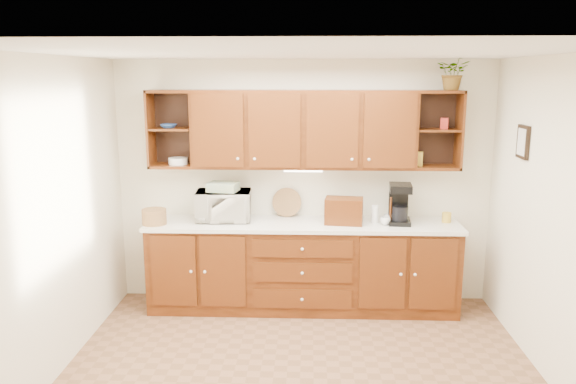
# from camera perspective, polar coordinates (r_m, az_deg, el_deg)

# --- Properties ---
(floor) EXTENTS (4.00, 4.00, 0.00)m
(floor) POSITION_cam_1_polar(r_m,az_deg,el_deg) (4.85, 1.23, -18.39)
(floor) COLOR brown
(floor) RESTS_ON ground
(ceiling) EXTENTS (4.00, 4.00, 0.00)m
(ceiling) POSITION_cam_1_polar(r_m,az_deg,el_deg) (4.20, 1.40, 13.99)
(ceiling) COLOR white
(ceiling) RESTS_ON back_wall
(back_wall) EXTENTS (4.00, 0.00, 4.00)m
(back_wall) POSITION_cam_1_polar(r_m,az_deg,el_deg) (6.05, 1.57, 0.95)
(back_wall) COLOR #EEE6C8
(back_wall) RESTS_ON floor
(left_wall) EXTENTS (0.00, 3.50, 3.50)m
(left_wall) POSITION_cam_1_polar(r_m,az_deg,el_deg) (4.81, -23.30, -2.89)
(left_wall) COLOR #EEE6C8
(left_wall) RESTS_ON floor
(right_wall) EXTENTS (0.00, 3.50, 3.50)m
(right_wall) POSITION_cam_1_polar(r_m,az_deg,el_deg) (4.76, 26.20, -3.29)
(right_wall) COLOR #EEE6C8
(right_wall) RESTS_ON floor
(base_cabinets) EXTENTS (3.20, 0.60, 0.90)m
(base_cabinets) POSITION_cam_1_polar(r_m,az_deg,el_deg) (5.98, 1.49, -7.61)
(base_cabinets) COLOR #341605
(base_cabinets) RESTS_ON floor
(countertop) EXTENTS (3.24, 0.64, 0.04)m
(countertop) POSITION_cam_1_polar(r_m,az_deg,el_deg) (5.83, 1.51, -3.29)
(countertop) COLOR silver
(countertop) RESTS_ON base_cabinets
(upper_cabinets) EXTENTS (3.20, 0.33, 0.80)m
(upper_cabinets) POSITION_cam_1_polar(r_m,az_deg,el_deg) (5.81, 1.68, 6.40)
(upper_cabinets) COLOR #341605
(upper_cabinets) RESTS_ON back_wall
(undercabinet_light) EXTENTS (0.40, 0.05, 0.02)m
(undercabinet_light) POSITION_cam_1_polar(r_m,az_deg,el_deg) (5.81, 1.55, 2.20)
(undercabinet_light) COLOR white
(undercabinet_light) RESTS_ON upper_cabinets
(framed_picture) EXTENTS (0.03, 0.24, 0.30)m
(framed_picture) POSITION_cam_1_polar(r_m,az_deg,el_deg) (5.47, 22.77, 4.71)
(framed_picture) COLOR black
(framed_picture) RESTS_ON right_wall
(wicker_basket) EXTENTS (0.31, 0.31, 0.16)m
(wicker_basket) POSITION_cam_1_polar(r_m,az_deg,el_deg) (5.90, -13.43, -2.45)
(wicker_basket) COLOR #9B6E40
(wicker_basket) RESTS_ON countertop
(microwave) EXTENTS (0.59, 0.42, 0.31)m
(microwave) POSITION_cam_1_polar(r_m,az_deg,el_deg) (5.92, -6.57, -1.39)
(microwave) COLOR silver
(microwave) RESTS_ON countertop
(towel_stack) EXTENTS (0.34, 0.27, 0.09)m
(towel_stack) POSITION_cam_1_polar(r_m,az_deg,el_deg) (5.88, -6.61, 0.52)
(towel_stack) COLOR #E7DD6C
(towel_stack) RESTS_ON microwave
(wine_bottle) EXTENTS (0.10, 0.10, 0.28)m
(wine_bottle) POSITION_cam_1_polar(r_m,az_deg,el_deg) (6.01, -5.62, -1.29)
(wine_bottle) COLOR black
(wine_bottle) RESTS_ON countertop
(woven_tray) EXTENTS (0.32, 0.10, 0.31)m
(woven_tray) POSITION_cam_1_polar(r_m,az_deg,el_deg) (6.07, -0.13, -2.40)
(woven_tray) COLOR #9B6E40
(woven_tray) RESTS_ON countertop
(bread_box) EXTENTS (0.41, 0.29, 0.27)m
(bread_box) POSITION_cam_1_polar(r_m,az_deg,el_deg) (5.78, 5.70, -1.92)
(bread_box) COLOR #341605
(bread_box) RESTS_ON countertop
(mug_tree) EXTENTS (0.26, 0.25, 0.28)m
(mug_tree) POSITION_cam_1_polar(r_m,az_deg,el_deg) (5.86, 10.34, -2.77)
(mug_tree) COLOR #341605
(mug_tree) RESTS_ON countertop
(canister_red) EXTENTS (0.12, 0.12, 0.15)m
(canister_red) POSITION_cam_1_polar(r_m,az_deg,el_deg) (5.76, 5.01, -2.55)
(canister_red) COLOR maroon
(canister_red) RESTS_ON countertop
(canister_white) EXTENTS (0.08, 0.08, 0.18)m
(canister_white) POSITION_cam_1_polar(r_m,az_deg,el_deg) (5.86, 8.81, -2.25)
(canister_white) COLOR white
(canister_white) RESTS_ON countertop
(canister_yellow) EXTENTS (0.11, 0.11, 0.10)m
(canister_yellow) POSITION_cam_1_polar(r_m,az_deg,el_deg) (6.05, 15.81, -2.50)
(canister_yellow) COLOR gold
(canister_yellow) RESTS_ON countertop
(coffee_maker) EXTENTS (0.24, 0.30, 0.41)m
(coffee_maker) POSITION_cam_1_polar(r_m,az_deg,el_deg) (5.87, 11.26, -1.23)
(coffee_maker) COLOR black
(coffee_maker) RESTS_ON countertop
(bowl_stack) EXTENTS (0.19, 0.19, 0.04)m
(bowl_stack) POSITION_cam_1_polar(r_m,az_deg,el_deg) (5.98, -12.03, 6.57)
(bowl_stack) COLOR #2A509A
(bowl_stack) RESTS_ON upper_cabinets
(plate_stack) EXTENTS (0.23, 0.23, 0.07)m
(plate_stack) POSITION_cam_1_polar(r_m,az_deg,el_deg) (5.99, -11.10, 3.10)
(plate_stack) COLOR white
(plate_stack) RESTS_ON upper_cabinets
(pantry_box_yellow) EXTENTS (0.09, 0.08, 0.15)m
(pantry_box_yellow) POSITION_cam_1_polar(r_m,az_deg,el_deg) (5.93, 13.14, 3.30)
(pantry_box_yellow) COLOR gold
(pantry_box_yellow) RESTS_ON upper_cabinets
(pantry_box_red) EXTENTS (0.09, 0.08, 0.11)m
(pantry_box_red) POSITION_cam_1_polar(r_m,az_deg,el_deg) (5.94, 15.60, 6.72)
(pantry_box_red) COLOR maroon
(pantry_box_red) RESTS_ON upper_cabinets
(potted_plant) EXTENTS (0.39, 0.36, 0.35)m
(potted_plant) POSITION_cam_1_polar(r_m,az_deg,el_deg) (5.91, 16.48, 11.58)
(potted_plant) COLOR #999999
(potted_plant) RESTS_ON upper_cabinets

